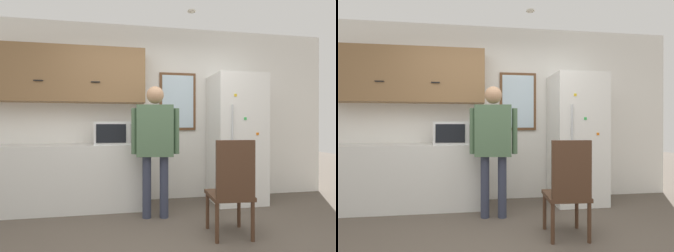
# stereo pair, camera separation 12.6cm
# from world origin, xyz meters

# --- Properties ---
(back_wall) EXTENTS (6.00, 0.06, 2.70)m
(back_wall) POSITION_xyz_m (0.00, 1.97, 1.35)
(back_wall) COLOR white
(back_wall) RESTS_ON ground_plane
(counter) EXTENTS (2.12, 0.57, 0.89)m
(counter) POSITION_xyz_m (-1.14, 1.66, 0.45)
(counter) COLOR silver
(counter) RESTS_ON ground_plane
(upper_cabinets) EXTENTS (2.12, 0.33, 0.78)m
(upper_cabinets) POSITION_xyz_m (-1.14, 1.78, 1.88)
(upper_cabinets) COLOR olive
(microwave) EXTENTS (0.55, 0.38, 0.32)m
(microwave) POSITION_xyz_m (-0.50, 1.59, 1.05)
(microwave) COLOR white
(microwave) RESTS_ON counter
(person) EXTENTS (0.60, 0.28, 1.65)m
(person) POSITION_xyz_m (0.00, 1.14, 1.01)
(person) COLOR #33384C
(person) RESTS_ON ground_plane
(refrigerator) EXTENTS (0.75, 0.66, 1.92)m
(refrigerator) POSITION_xyz_m (1.30, 1.61, 0.96)
(refrigerator) COLOR white
(refrigerator) RESTS_ON ground_plane
(chair) EXTENTS (0.46, 0.46, 1.02)m
(chair) POSITION_xyz_m (0.70, 0.41, 0.54)
(chair) COLOR #472D1E
(chair) RESTS_ON ground_plane
(window) EXTENTS (0.58, 0.05, 0.90)m
(window) POSITION_xyz_m (0.46, 1.93, 1.53)
(window) COLOR brown
(ceiling_light) EXTENTS (0.11, 0.11, 0.01)m
(ceiling_light) POSITION_xyz_m (0.50, 1.26, 2.68)
(ceiling_light) COLOR white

